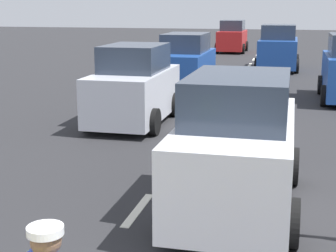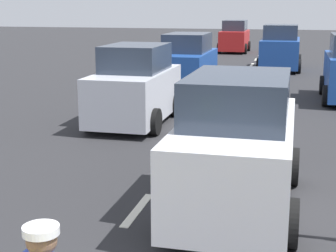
# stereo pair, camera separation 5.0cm
# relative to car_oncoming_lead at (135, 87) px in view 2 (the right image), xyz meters

# --- Properties ---
(ground_plane) EXTENTS (96.00, 96.00, 0.00)m
(ground_plane) POSITION_rel_car_oncoming_lead_xyz_m (1.88, 9.34, -0.99)
(ground_plane) COLOR #28282B
(lane_center_line) EXTENTS (0.14, 46.40, 0.01)m
(lane_center_line) POSITION_rel_car_oncoming_lead_xyz_m (1.88, 13.54, -0.98)
(lane_center_line) COLOR silver
(lane_center_line) RESTS_ON ground
(car_oncoming_lead) EXTENTS (1.94, 3.80, 2.13)m
(car_oncoming_lead) POSITION_rel_car_oncoming_lead_xyz_m (0.00, 0.00, 0.00)
(car_oncoming_lead) COLOR silver
(car_oncoming_lead) RESTS_ON ground
(car_outgoing_ahead) EXTENTS (1.94, 4.14, 2.14)m
(car_outgoing_ahead) POSITION_rel_car_oncoming_lead_xyz_m (3.37, -5.44, 0.01)
(car_outgoing_ahead) COLOR silver
(car_outgoing_ahead) RESTS_ON ground
(car_oncoming_third) EXTENTS (1.95, 3.85, 2.14)m
(car_oncoming_third) POSITION_rel_car_oncoming_lead_xyz_m (0.03, 22.59, 0.01)
(car_oncoming_third) COLOR red
(car_oncoming_third) RESTS_ON ground
(car_outgoing_far) EXTENTS (2.08, 4.06, 2.22)m
(car_outgoing_far) POSITION_rel_car_oncoming_lead_xyz_m (3.39, 13.23, 0.05)
(car_outgoing_far) COLOR #1E4799
(car_outgoing_far) RESTS_ON ground
(car_oncoming_second) EXTENTS (2.00, 4.25, 2.10)m
(car_oncoming_second) POSITION_rel_car_oncoming_lead_xyz_m (0.10, 6.40, -0.01)
(car_oncoming_second) COLOR #1E4799
(car_oncoming_second) RESTS_ON ground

